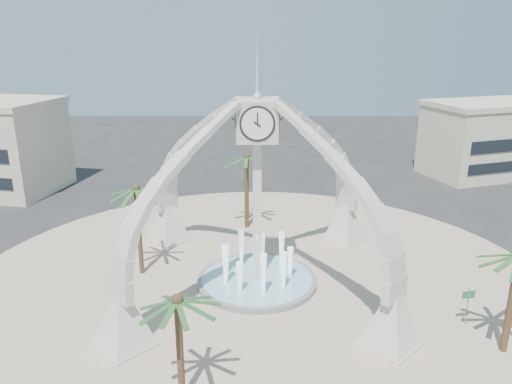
{
  "coord_description": "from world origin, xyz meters",
  "views": [
    {
      "loc": [
        -0.15,
        -29.98,
        16.13
      ],
      "look_at": [
        -0.07,
        2.0,
        5.84
      ],
      "focal_mm": 35.0,
      "sensor_mm": 36.0,
      "label": 1
    }
  ],
  "objects_px": {
    "palm_south": "(177,302)",
    "street_sign": "(468,299)",
    "clock_tower": "(257,192)",
    "fountain": "(257,280)",
    "palm_north": "(246,158)",
    "palm_west": "(136,190)"
  },
  "relations": [
    {
      "from": "palm_south",
      "to": "street_sign",
      "type": "distance_m",
      "value": 16.98
    },
    {
      "from": "clock_tower",
      "to": "fountain",
      "type": "xyz_separation_m",
      "value": [
        0.0,
        0.0,
        -6.2
      ]
    },
    {
      "from": "clock_tower",
      "to": "street_sign",
      "type": "relative_size",
      "value": 7.69
    },
    {
      "from": "palm_north",
      "to": "street_sign",
      "type": "bearing_deg",
      "value": -49.66
    },
    {
      "from": "fountain",
      "to": "palm_north",
      "type": "distance_m",
      "value": 11.75
    },
    {
      "from": "clock_tower",
      "to": "street_sign",
      "type": "distance_m",
      "value": 13.81
    },
    {
      "from": "fountain",
      "to": "street_sign",
      "type": "bearing_deg",
      "value": -22.49
    },
    {
      "from": "clock_tower",
      "to": "fountain",
      "type": "relative_size",
      "value": 2.24
    },
    {
      "from": "street_sign",
      "to": "clock_tower",
      "type": "bearing_deg",
      "value": 147.55
    },
    {
      "from": "palm_north",
      "to": "street_sign",
      "type": "relative_size",
      "value": 3.03
    },
    {
      "from": "street_sign",
      "to": "fountain",
      "type": "bearing_deg",
      "value": 147.54
    },
    {
      "from": "clock_tower",
      "to": "palm_north",
      "type": "xyz_separation_m",
      "value": [
        -0.84,
        10.11,
        -0.27
      ]
    },
    {
      "from": "palm_north",
      "to": "palm_south",
      "type": "xyz_separation_m",
      "value": [
        -2.64,
        -21.23,
        -1.1
      ]
    },
    {
      "from": "palm_south",
      "to": "street_sign",
      "type": "xyz_separation_m",
      "value": [
        15.43,
        6.17,
        -3.46
      ]
    },
    {
      "from": "palm_west",
      "to": "fountain",
      "type": "bearing_deg",
      "value": -10.68
    },
    {
      "from": "palm_north",
      "to": "clock_tower",
      "type": "bearing_deg",
      "value": -85.27
    },
    {
      "from": "fountain",
      "to": "street_sign",
      "type": "height_order",
      "value": "fountain"
    },
    {
      "from": "clock_tower",
      "to": "palm_west",
      "type": "relative_size",
      "value": 2.58
    },
    {
      "from": "palm_west",
      "to": "palm_south",
      "type": "relative_size",
      "value": 1.19
    },
    {
      "from": "palm_west",
      "to": "palm_south",
      "type": "xyz_separation_m",
      "value": [
        4.57,
        -12.64,
        -1.04
      ]
    },
    {
      "from": "fountain",
      "to": "palm_south",
      "type": "distance_m",
      "value": 12.61
    },
    {
      "from": "clock_tower",
      "to": "street_sign",
      "type": "xyz_separation_m",
      "value": [
        11.96,
        -4.95,
        -4.82
      ]
    }
  ]
}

